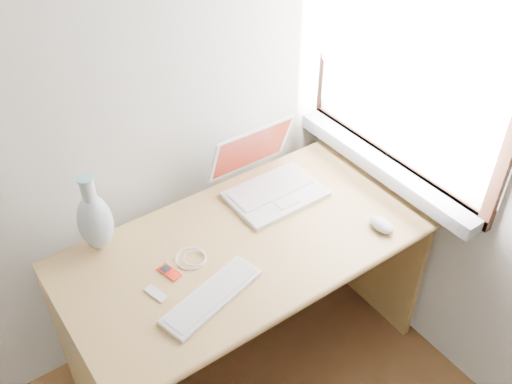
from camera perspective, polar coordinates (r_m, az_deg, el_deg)
window at (r=2.16m, az=14.66°, el=13.30°), size 0.11×0.99×1.10m
desk at (r=2.29m, az=-2.07°, el=-7.44°), size 1.36×0.68×0.72m
laptop at (r=2.28m, az=1.27°, el=1.33°), size 0.37×0.30×0.25m
external_keyboard at (r=1.91m, az=-4.41°, el=-10.33°), size 0.39×0.20×0.02m
mouse at (r=2.18m, az=12.47°, el=-3.20°), size 0.07×0.11×0.04m
ipod at (r=2.00m, az=-8.65°, el=-7.91°), size 0.06×0.09×0.01m
cable_coil at (r=2.04m, az=-6.52°, el=-6.62°), size 0.14×0.14×0.01m
remote at (r=1.95m, az=-9.99°, el=-9.96°), size 0.05×0.09×0.01m
vase at (r=2.06m, az=-15.80°, el=-2.72°), size 0.12×0.12×0.31m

